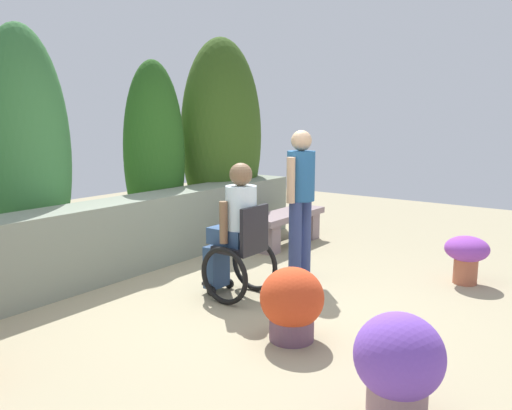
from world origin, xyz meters
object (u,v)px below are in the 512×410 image
Objects in this scene: person_standing_companion at (301,194)px; flower_pot_terracotta_by_wall at (467,254)px; flower_pot_small_foreground at (399,363)px; person_in_wheelchair at (237,235)px; flower_pot_red_accent at (292,303)px; stone_bench at (286,224)px.

flower_pot_terracotta_by_wall is (0.88, -1.53, -0.61)m from person_standing_companion.
flower_pot_small_foreground reaches higher than flower_pot_terracotta_by_wall.
flower_pot_terracotta_by_wall is (1.76, -1.71, -0.30)m from person_in_wheelchair.
person_standing_companion is 2.74× the size of flower_pot_red_accent.
flower_pot_terracotta_by_wall is at bearing -43.24° from person_in_wheelchair.
flower_pot_terracotta_by_wall is 2.78m from flower_pot_small_foreground.
person_in_wheelchair reaches higher than flower_pot_terracotta_by_wall.
person_in_wheelchair reaches higher than flower_pot_red_accent.
flower_pot_small_foreground reaches higher than stone_bench.
stone_bench is 2.35× the size of flower_pot_red_accent.
flower_pot_small_foreground is at bearing -129.61° from person_standing_companion.
flower_pot_small_foreground is at bearing -173.71° from flower_pot_terracotta_by_wall.
person_in_wheelchair is 0.82× the size of person_standing_companion.
person_standing_companion is at bearing 119.91° from flower_pot_terracotta_by_wall.
person_standing_companion reaches higher than stone_bench.
flower_pot_red_accent is 0.95× the size of flower_pot_small_foreground.
stone_bench is 2.24× the size of flower_pot_small_foreground.
person_in_wheelchair is 2.25× the size of flower_pot_red_accent.
flower_pot_terracotta_by_wall is at bearing -53.97° from person_standing_companion.
flower_pot_small_foreground reaches higher than flower_pot_red_accent.
person_standing_companion is 2.62× the size of flower_pot_small_foreground.
stone_bench is 3.07m from flower_pot_red_accent.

